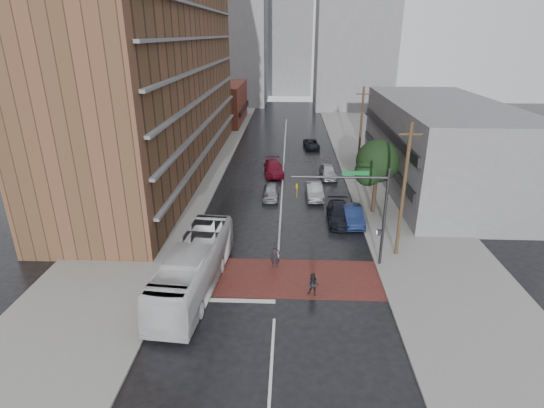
# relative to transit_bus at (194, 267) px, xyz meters

# --- Properties ---
(ground) EXTENTS (160.00, 160.00, 0.00)m
(ground) POSITION_rel_transit_bus_xyz_m (5.26, 1.00, -1.58)
(ground) COLOR black
(ground) RESTS_ON ground
(crosswalk) EXTENTS (14.00, 5.00, 0.02)m
(crosswalk) POSITION_rel_transit_bus_xyz_m (5.26, 1.50, -1.57)
(crosswalk) COLOR maroon
(crosswalk) RESTS_ON ground
(sidewalk_west) EXTENTS (9.00, 90.00, 0.15)m
(sidewalk_west) POSITION_rel_transit_bus_xyz_m (-6.24, 26.00, -1.51)
(sidewalk_west) COLOR gray
(sidewalk_west) RESTS_ON ground
(sidewalk_east) EXTENTS (9.00, 90.00, 0.15)m
(sidewalk_east) POSITION_rel_transit_bus_xyz_m (16.76, 26.00, -1.51)
(sidewalk_east) COLOR gray
(sidewalk_east) RESTS_ON ground
(apartment_block) EXTENTS (10.00, 44.00, 28.00)m
(apartment_block) POSITION_rel_transit_bus_xyz_m (-8.74, 25.00, 12.42)
(apartment_block) COLOR brown
(apartment_block) RESTS_ON ground
(storefront_west) EXTENTS (8.00, 16.00, 7.00)m
(storefront_west) POSITION_rel_transit_bus_xyz_m (-6.74, 55.00, 1.92)
(storefront_west) COLOR brown
(storefront_west) RESTS_ON ground
(building_east) EXTENTS (11.00, 26.00, 9.00)m
(building_east) POSITION_rel_transit_bus_xyz_m (21.76, 21.00, 2.92)
(building_east) COLOR slate
(building_east) RESTS_ON ground
(distant_tower_west) EXTENTS (18.00, 16.00, 32.00)m
(distant_tower_west) POSITION_rel_transit_bus_xyz_m (-8.74, 79.00, 14.42)
(distant_tower_west) COLOR slate
(distant_tower_west) RESTS_ON ground
(distant_tower_east) EXTENTS (16.00, 14.00, 36.00)m
(distant_tower_east) POSITION_rel_transit_bus_xyz_m (19.26, 73.00, 16.42)
(distant_tower_east) COLOR slate
(distant_tower_east) RESTS_ON ground
(distant_tower_center) EXTENTS (12.00, 10.00, 24.00)m
(distant_tower_center) POSITION_rel_transit_bus_xyz_m (5.26, 96.00, 10.42)
(distant_tower_center) COLOR slate
(distant_tower_center) RESTS_ON ground
(street_tree) EXTENTS (4.20, 4.10, 6.90)m
(street_tree) POSITION_rel_transit_bus_xyz_m (13.78, 13.03, 3.15)
(street_tree) COLOR #332319
(street_tree) RESTS_ON ground
(signal_mast) EXTENTS (6.50, 0.30, 7.20)m
(signal_mast) POSITION_rel_transit_bus_xyz_m (11.11, 3.50, 3.15)
(signal_mast) COLOR #2D2D33
(signal_mast) RESTS_ON ground
(utility_pole_near) EXTENTS (1.60, 0.26, 10.00)m
(utility_pole_near) POSITION_rel_transit_bus_xyz_m (14.06, 5.00, 3.56)
(utility_pole_near) COLOR #473321
(utility_pole_near) RESTS_ON ground
(utility_pole_far) EXTENTS (1.60, 0.26, 10.00)m
(utility_pole_far) POSITION_rel_transit_bus_xyz_m (14.06, 25.00, 3.56)
(utility_pole_far) COLOR #473321
(utility_pole_far) RESTS_ON ground
(transit_bus) EXTENTS (3.60, 11.54, 3.16)m
(transit_bus) POSITION_rel_transit_bus_xyz_m (0.00, 0.00, 0.00)
(transit_bus) COLOR silver
(transit_bus) RESTS_ON ground
(pedestrian_a) EXTENTS (0.67, 0.46, 1.80)m
(pedestrian_a) POSITION_rel_transit_bus_xyz_m (5.09, 2.87, -0.68)
(pedestrian_a) COLOR black
(pedestrian_a) RESTS_ON ground
(pedestrian_b) EXTENTS (0.92, 0.83, 1.57)m
(pedestrian_b) POSITION_rel_transit_bus_xyz_m (7.61, -0.50, -0.80)
(pedestrian_b) COLOR black
(pedestrian_b) RESTS_ON ground
(car_travel_a) EXTENTS (1.62, 4.01, 1.37)m
(car_travel_a) POSITION_rel_transit_bus_xyz_m (4.16, 16.50, -0.90)
(car_travel_a) COLOR #9B9DA2
(car_travel_a) RESTS_ON ground
(car_travel_b) EXTENTS (1.81, 4.59, 1.49)m
(car_travel_b) POSITION_rel_transit_bus_xyz_m (8.52, 16.69, -0.84)
(car_travel_b) COLOR #A6A8AE
(car_travel_b) RESTS_ON ground
(car_travel_c) EXTENTS (2.77, 5.43, 1.51)m
(car_travel_c) POSITION_rel_transit_bus_xyz_m (4.16, 24.27, -0.83)
(car_travel_c) COLOR maroon
(car_travel_c) RESTS_ON ground
(suv_travel) EXTENTS (2.44, 4.59, 1.23)m
(suv_travel) POSITION_rel_transit_bus_xyz_m (9.13, 36.71, -0.97)
(suv_travel) COLOR black
(suv_travel) RESTS_ON ground
(car_parked_near) EXTENTS (1.71, 4.60, 1.50)m
(car_parked_near) POSITION_rel_transit_bus_xyz_m (11.56, 10.69, -0.83)
(car_parked_near) COLOR #142048
(car_parked_near) RESTS_ON ground
(car_parked_mid) EXTENTS (2.14, 5.17, 1.49)m
(car_parked_mid) POSITION_rel_transit_bus_xyz_m (10.46, 11.00, -0.83)
(car_parked_mid) COLOR black
(car_parked_mid) RESTS_ON ground
(car_parked_far) EXTENTS (1.98, 4.43, 1.48)m
(car_parked_far) POSITION_rel_transit_bus_xyz_m (10.46, 23.30, -0.84)
(car_parked_far) COLOR #B8BCC0
(car_parked_far) RESTS_ON ground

